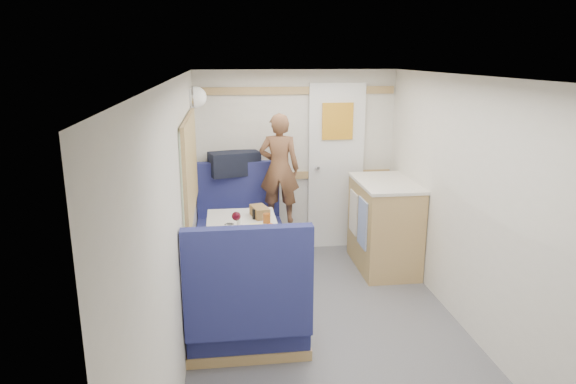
{
  "coord_description": "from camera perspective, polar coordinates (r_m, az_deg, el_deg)",
  "views": [
    {
      "loc": [
        -0.78,
        -3.29,
        2.14
      ],
      "look_at": [
        -0.26,
        0.9,
        1.02
      ],
      "focal_mm": 32.0,
      "sensor_mm": 36.0,
      "label": 1
    }
  ],
  "objects": [
    {
      "name": "floor",
      "position": [
        4.0,
        5.52,
        -17.53
      ],
      "size": [
        4.5,
        4.5,
        0.0
      ],
      "primitive_type": "plane",
      "color": "#515156",
      "rests_on": "ground"
    },
    {
      "name": "ceiling",
      "position": [
        3.38,
        6.38,
        12.42
      ],
      "size": [
        4.5,
        4.5,
        0.0
      ],
      "primitive_type": "plane",
      "rotation": [
        3.14,
        0.0,
        0.0
      ],
      "color": "silver",
      "rests_on": "wall_back"
    },
    {
      "name": "wall_back",
      "position": [
        5.71,
        0.87,
        3.38
      ],
      "size": [
        2.2,
        0.02,
        2.0
      ],
      "primitive_type": "cube",
      "color": "silver",
      "rests_on": "floor"
    },
    {
      "name": "wall_left",
      "position": [
        3.49,
        -12.01,
        -4.5
      ],
      "size": [
        0.02,
        4.5,
        2.0
      ],
      "primitive_type": "cube",
      "color": "silver",
      "rests_on": "floor"
    },
    {
      "name": "wall_right",
      "position": [
        3.96,
        21.66,
        -2.95
      ],
      "size": [
        0.02,
        4.5,
        2.0
      ],
      "primitive_type": "cube",
      "color": "silver",
      "rests_on": "floor"
    },
    {
      "name": "oak_trim_low",
      "position": [
        5.72,
        0.89,
        1.87
      ],
      "size": [
        2.15,
        0.02,
        0.08
      ],
      "primitive_type": "cube",
      "color": "#9E8147",
      "rests_on": "wall_back"
    },
    {
      "name": "oak_trim_high",
      "position": [
        5.58,
        0.93,
        11.21
      ],
      "size": [
        2.15,
        0.02,
        0.08
      ],
      "primitive_type": "cube",
      "color": "#9E8147",
      "rests_on": "wall_back"
    },
    {
      "name": "side_window",
      "position": [
        4.39,
        -10.91,
        2.92
      ],
      "size": [
        0.04,
        1.3,
        0.72
      ],
      "primitive_type": "cube",
      "color": "#93A289",
      "rests_on": "wall_left"
    },
    {
      "name": "rear_door",
      "position": [
        5.76,
        5.35,
        3.14
      ],
      "size": [
        0.62,
        0.12,
        1.86
      ],
      "color": "white",
      "rests_on": "wall_back"
    },
    {
      "name": "dinette_table",
      "position": [
        4.57,
        -5.08,
        -5.31
      ],
      "size": [
        0.62,
        0.92,
        0.72
      ],
      "color": "white",
      "rests_on": "floor"
    },
    {
      "name": "bench_far",
      "position": [
        5.47,
        -5.37,
        -4.81
      ],
      "size": [
        0.9,
        0.59,
        1.05
      ],
      "color": "navy",
      "rests_on": "floor"
    },
    {
      "name": "bench_near",
      "position": [
        3.89,
        -4.47,
        -13.4
      ],
      "size": [
        0.9,
        0.59,
        1.05
      ],
      "color": "navy",
      "rests_on": "floor"
    },
    {
      "name": "ledge",
      "position": [
        5.55,
        -5.61,
        1.72
      ],
      "size": [
        0.9,
        0.14,
        0.04
      ],
      "primitive_type": "cube",
      "color": "#9E8147",
      "rests_on": "bench_far"
    },
    {
      "name": "dome_light",
      "position": [
        5.16,
        -10.17,
        10.34
      ],
      "size": [
        0.2,
        0.2,
        0.2
      ],
      "primitive_type": "sphere",
      "color": "white",
      "rests_on": "wall_left"
    },
    {
      "name": "galley_counter",
      "position": [
        5.36,
        10.6,
        -3.55
      ],
      "size": [
        0.57,
        0.92,
        0.92
      ],
      "color": "#9E8147",
      "rests_on": "floor"
    },
    {
      "name": "person",
      "position": [
        5.28,
        -0.98,
        2.63
      ],
      "size": [
        0.46,
        0.35,
        1.14
      ],
      "primitive_type": "imported",
      "rotation": [
        0.0,
        0.0,
        2.93
      ],
      "color": "brown",
      "rests_on": "bench_far"
    },
    {
      "name": "duffel_bag",
      "position": [
        5.52,
        -5.98,
        3.18
      ],
      "size": [
        0.57,
        0.39,
        0.25
      ],
      "primitive_type": "cube",
      "rotation": [
        0.0,
        0.0,
        0.28
      ],
      "color": "black",
      "rests_on": "ledge"
    },
    {
      "name": "tray",
      "position": [
        4.3,
        -4.63,
        -4.31
      ],
      "size": [
        0.36,
        0.42,
        0.02
      ],
      "primitive_type": "cube",
      "rotation": [
        0.0,
        0.0,
        -0.3
      ],
      "color": "white",
      "rests_on": "dinette_table"
    },
    {
      "name": "orange_fruit",
      "position": [
        4.24,
        -1.95,
        -3.92
      ],
      "size": [
        0.07,
        0.07,
        0.07
      ],
      "primitive_type": "sphere",
      "color": "#EF5A0A",
      "rests_on": "tray"
    },
    {
      "name": "cheese_block",
      "position": [
        4.33,
        -3.55,
        -3.8
      ],
      "size": [
        0.1,
        0.06,
        0.04
      ],
      "primitive_type": "cube",
      "rotation": [
        0.0,
        0.0,
        0.0
      ],
      "color": "#D7C87C",
      "rests_on": "tray"
    },
    {
      "name": "wine_glass",
      "position": [
        4.29,
        -5.77,
        -2.78
      ],
      "size": [
        0.08,
        0.08,
        0.17
      ],
      "color": "white",
      "rests_on": "dinette_table"
    },
    {
      "name": "tumbler_left",
      "position": [
        4.14,
        -6.54,
        -4.37
      ],
      "size": [
        0.08,
        0.08,
        0.12
      ],
      "primitive_type": "cylinder",
      "color": "white",
      "rests_on": "dinette_table"
    },
    {
      "name": "beer_glass",
      "position": [
        4.45,
        -2.38,
        -3.04
      ],
      "size": [
        0.06,
        0.06,
        0.1
      ],
      "primitive_type": "cylinder",
      "color": "brown",
      "rests_on": "dinette_table"
    },
    {
      "name": "pepper_grinder",
      "position": [
        4.61,
        -3.78,
        -2.47
      ],
      "size": [
        0.03,
        0.03,
        0.09
      ],
      "primitive_type": "cylinder",
      "color": "black",
      "rests_on": "dinette_table"
    },
    {
      "name": "salt_grinder",
      "position": [
        4.4,
        -5.42,
        -3.33
      ],
      "size": [
        0.04,
        0.04,
        0.1
      ],
      "primitive_type": "cylinder",
      "color": "white",
      "rests_on": "dinette_table"
    },
    {
      "name": "bread_loaf",
      "position": [
        4.67,
        -3.16,
        -2.21
      ],
      "size": [
        0.18,
        0.25,
        0.1
      ],
      "primitive_type": "cube",
      "rotation": [
        0.0,
        0.0,
        0.25
      ],
      "color": "brown",
      "rests_on": "dinette_table"
    }
  ]
}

